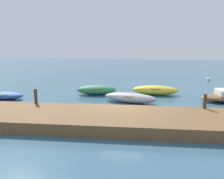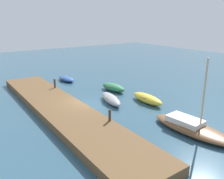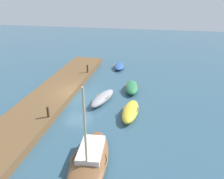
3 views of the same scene
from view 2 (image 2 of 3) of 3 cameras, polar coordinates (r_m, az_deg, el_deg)
ground_plane at (r=21.66m, az=-6.44°, el=-4.20°), size 84.00×84.00×0.00m
dock_platform at (r=20.62m, az=-12.21°, el=-4.68°), size 23.35×3.91×0.62m
rowboat_yellow at (r=22.73m, az=8.52°, el=-2.18°), size 3.87×1.40×0.78m
rowboat_grey at (r=22.50m, az=-0.28°, el=-2.27°), size 4.11×2.04×0.72m
sailboat_brown at (r=17.74m, az=18.61°, el=-8.61°), size 6.37×2.63×5.38m
rowboat_green at (r=26.10m, az=0.33°, el=0.54°), size 3.43×1.68×0.79m
dinghy_blue at (r=30.81m, az=-10.96°, el=2.59°), size 3.16×1.48×0.57m
mooring_post_west at (r=25.84m, az=-13.66°, el=1.46°), size 0.20×0.20×0.93m
mooring_post_mid_west at (r=17.10m, az=-0.56°, el=-6.22°), size 0.19×0.19×0.86m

